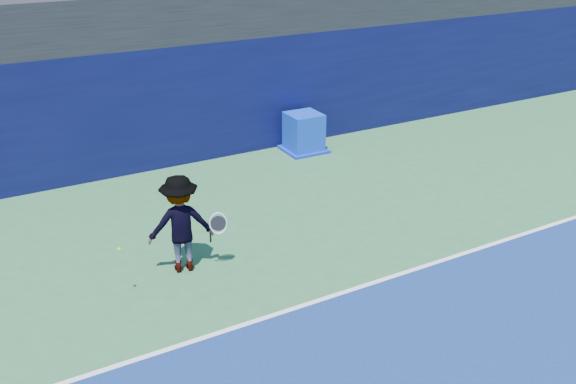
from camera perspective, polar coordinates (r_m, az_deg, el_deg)
name	(u,v)px	position (r m, az deg, el deg)	size (l,w,h in m)	color
baseline	(307,304)	(10.75, 1.70, -9.94)	(24.00, 0.10, 0.01)	white
stadium_band	(132,14)	(16.95, -13.68, 15.10)	(36.00, 3.00, 1.20)	black
back_wall_assembly	(152,106)	(16.45, -11.97, 7.49)	(36.00, 1.03, 3.00)	#0A0C37
equipment_cart	(304,134)	(17.25, 1.41, 5.19)	(1.11, 1.11, 1.04)	#0E34C7
tennis_player	(181,224)	(11.47, -9.52, -2.80)	(1.40, 0.91, 1.81)	white
tennis_ball	(119,249)	(10.78, -14.78, -4.94)	(0.06, 0.06, 0.06)	#C0E219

